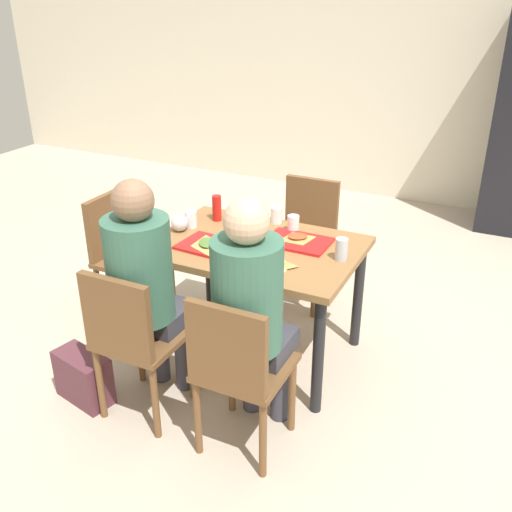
{
  "coord_description": "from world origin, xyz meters",
  "views": [
    {
      "loc": [
        1.29,
        -2.66,
        2.06
      ],
      "look_at": [
        0.0,
        0.0,
        0.65
      ],
      "focal_mm": 40.42,
      "sensor_mm": 36.0,
      "label": 1
    }
  ],
  "objects": [
    {
      "name": "plastic_cup_a",
      "position": [
        -0.03,
        0.35,
        0.77
      ],
      "size": [
        0.07,
        0.07,
        0.1
      ],
      "primitive_type": "cylinder",
      "color": "white",
      "rests_on": "main_table"
    },
    {
      "name": "ground_plane",
      "position": [
        0.0,
        0.0,
        -0.01
      ],
      "size": [
        10.0,
        10.0,
        0.02
      ],
      "primitive_type": "cube",
      "color": "#B7A893"
    },
    {
      "name": "paper_plate_center",
      "position": [
        -0.17,
        0.22,
        0.73
      ],
      "size": [
        0.22,
        0.22,
        0.01
      ],
      "primitive_type": "cylinder",
      "color": "white",
      "rests_on": "main_table"
    },
    {
      "name": "plastic_cup_c",
      "position": [
        -0.46,
        0.06,
        0.77
      ],
      "size": [
        0.07,
        0.07,
        0.1
      ],
      "primitive_type": "cylinder",
      "color": "white",
      "rests_on": "main_table"
    },
    {
      "name": "soda_can",
      "position": [
        0.49,
        0.02,
        0.78
      ],
      "size": [
        0.07,
        0.07,
        0.12
      ],
      "primitive_type": "cylinder",
      "color": "#B7BCC6",
      "rests_on": "main_table"
    },
    {
      "name": "pizza_slice_b",
      "position": [
        0.19,
        0.14,
        0.75
      ],
      "size": [
        0.21,
        0.21,
        0.02
      ],
      "color": "#C68C47",
      "rests_on": "tray_red_far"
    },
    {
      "name": "tray_red_near",
      "position": [
        -0.2,
        -0.14,
        0.73
      ],
      "size": [
        0.38,
        0.28,
        0.02
      ],
      "primitive_type": "cube",
      "rotation": [
        0.0,
        0.0,
        -0.07
      ],
      "color": "red",
      "rests_on": "main_table"
    },
    {
      "name": "pizza_slice_c",
      "position": [
        -0.16,
        0.22,
        0.74
      ],
      "size": [
        0.21,
        0.19,
        0.02
      ],
      "color": "tan",
      "rests_on": "paper_plate_center"
    },
    {
      "name": "paper_plate_near_edge",
      "position": [
        0.17,
        -0.22,
        0.73
      ],
      "size": [
        0.22,
        0.22,
        0.01
      ],
      "primitive_type": "cylinder",
      "color": "white",
      "rests_on": "main_table"
    },
    {
      "name": "person_in_red",
      "position": [
        -0.29,
        -0.65,
        0.75
      ],
      "size": [
        0.32,
        0.42,
        1.26
      ],
      "color": "#383842",
      "rests_on": "ground_plane"
    },
    {
      "name": "foil_bundle",
      "position": [
        -0.49,
        -0.02,
        0.77
      ],
      "size": [
        0.1,
        0.1,
        0.1
      ],
      "primitive_type": "sphere",
      "color": "silver",
      "rests_on": "main_table"
    },
    {
      "name": "condiment_bottle",
      "position": [
        -0.38,
        0.22,
        0.8
      ],
      "size": [
        0.06,
        0.06,
        0.16
      ],
      "primitive_type": "cylinder",
      "color": "red",
      "rests_on": "main_table"
    },
    {
      "name": "person_in_brown_jacket",
      "position": [
        0.29,
        -0.65,
        0.75
      ],
      "size": [
        0.32,
        0.42,
        1.26
      ],
      "color": "#383842",
      "rests_on": "ground_plane"
    },
    {
      "name": "pizza_slice_d",
      "position": [
        0.18,
        -0.21,
        0.74
      ],
      "size": [
        0.25,
        0.22,
        0.02
      ],
      "color": "#C68C47",
      "rests_on": "paper_plate_near_edge"
    },
    {
      "name": "plastic_cup_d",
      "position": [
        0.12,
        0.26,
        0.77
      ],
      "size": [
        0.07,
        0.07,
        0.1
      ],
      "primitive_type": "cylinder",
      "color": "white",
      "rests_on": "main_table"
    },
    {
      "name": "handbag",
      "position": [
        -0.64,
        -0.81,
        0.14
      ],
      "size": [
        0.35,
        0.22,
        0.28
      ],
      "primitive_type": "cube",
      "rotation": [
        0.0,
        0.0,
        -0.22
      ],
      "color": "#592D38",
      "rests_on": "ground_plane"
    },
    {
      "name": "chair_left_end",
      "position": [
        -0.96,
        0.0,
        0.5
      ],
      "size": [
        0.4,
        0.4,
        0.85
      ],
      "color": "brown",
      "rests_on": "ground_plane"
    },
    {
      "name": "chair_far_side",
      "position": [
        0.0,
        0.79,
        0.5
      ],
      "size": [
        0.4,
        0.4,
        0.85
      ],
      "color": "brown",
      "rests_on": "ground_plane"
    },
    {
      "name": "pizza_slice_a",
      "position": [
        -0.23,
        -0.16,
        0.75
      ],
      "size": [
        0.22,
        0.24,
        0.02
      ],
      "color": "tan",
      "rests_on": "tray_red_near"
    },
    {
      "name": "back_wall",
      "position": [
        0.0,
        3.2,
        1.4
      ],
      "size": [
        10.0,
        0.1,
        2.8
      ],
      "primitive_type": "cube",
      "color": "beige",
      "rests_on": "ground_plane"
    },
    {
      "name": "tray_red_far",
      "position": [
        0.2,
        0.12,
        0.73
      ],
      "size": [
        0.36,
        0.26,
        0.02
      ],
      "primitive_type": "cube",
      "rotation": [
        0.0,
        0.0,
        -0.01
      ],
      "color": "red",
      "rests_on": "main_table"
    },
    {
      "name": "plastic_cup_b",
      "position": [
        0.03,
        -0.35,
        0.77
      ],
      "size": [
        0.07,
        0.07,
        0.1
      ],
      "primitive_type": "cylinder",
      "color": "white",
      "rests_on": "main_table"
    },
    {
      "name": "main_table",
      "position": [
        0.0,
        0.0,
        0.63
      ],
      "size": [
        1.16,
        0.81,
        0.72
      ],
      "color": "olive",
      "rests_on": "ground_plane"
    },
    {
      "name": "chair_near_left",
      "position": [
        -0.29,
        -0.79,
        0.5
      ],
      "size": [
        0.4,
        0.4,
        0.85
      ],
      "color": "brown",
      "rests_on": "ground_plane"
    },
    {
      "name": "chair_near_right",
      "position": [
        0.29,
        -0.79,
        0.5
      ],
      "size": [
        0.4,
        0.4,
        0.85
      ],
      "color": "brown",
      "rests_on": "ground_plane"
    }
  ]
}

